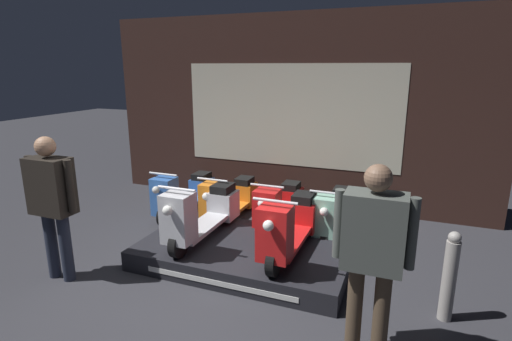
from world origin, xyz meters
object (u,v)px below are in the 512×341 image
at_px(scooter_display_right, 290,226).
at_px(scooter_backrow_1, 230,200).
at_px(person_right_browsing, 373,245).
at_px(scooter_display_left, 203,213).
at_px(scooter_backrow_2, 280,207).
at_px(scooter_backrow_3, 334,214).
at_px(street_bollard, 449,277).
at_px(person_left_browsing, 52,196).
at_px(scooter_backrow_0, 184,194).

height_order(scooter_display_right, scooter_backrow_1, scooter_display_right).
height_order(scooter_backrow_1, person_right_browsing, person_right_browsing).
height_order(scooter_display_left, scooter_backrow_2, scooter_display_left).
distance_m(scooter_display_left, scooter_backrow_2, 1.38).
xyz_separation_m(scooter_display_right, scooter_backrow_1, (-1.34, 1.21, -0.24)).
distance_m(scooter_display_right, scooter_backrow_3, 1.27).
xyz_separation_m(scooter_backrow_2, street_bollard, (2.18, -1.56, 0.12)).
bearing_deg(scooter_display_right, scooter_backrow_2, 113.33).
bearing_deg(scooter_backrow_3, scooter_backrow_2, 180.00).
bearing_deg(scooter_backrow_2, person_right_browsing, -56.68).
distance_m(scooter_display_left, person_right_browsing, 2.45).
relative_size(scooter_backrow_1, person_right_browsing, 0.96).
bearing_deg(street_bollard, scooter_backrow_2, 144.39).
bearing_deg(scooter_backrow_3, person_left_browsing, -139.10).
bearing_deg(scooter_backrow_3, street_bollard, -48.89).
height_order(scooter_display_right, scooter_backrow_2, scooter_display_right).
bearing_deg(scooter_backrow_3, scooter_display_left, -139.97).
height_order(scooter_display_left, scooter_backrow_3, scooter_display_left).
xyz_separation_m(scooter_backrow_0, person_left_browsing, (-0.22, -2.31, 0.66)).
bearing_deg(scooter_display_right, person_left_browsing, -155.04).
distance_m(scooter_display_right, scooter_backrow_1, 1.82).
relative_size(scooter_display_left, scooter_backrow_2, 1.00).
bearing_deg(scooter_backrow_2, scooter_backrow_0, 180.00).
height_order(scooter_backrow_3, person_right_browsing, person_right_browsing).
distance_m(scooter_backrow_1, scooter_backrow_3, 1.63).
bearing_deg(person_left_browsing, scooter_backrow_0, 84.52).
relative_size(scooter_backrow_3, street_bollard, 1.76).
relative_size(scooter_backrow_1, street_bollard, 1.76).
distance_m(scooter_backrow_0, scooter_backrow_2, 1.63).
relative_size(scooter_backrow_2, scooter_backrow_3, 1.00).
height_order(scooter_display_left, scooter_backrow_0, scooter_display_left).
height_order(scooter_display_left, scooter_backrow_1, scooter_display_left).
bearing_deg(person_left_browsing, person_right_browsing, -0.00).
bearing_deg(scooter_backrow_2, scooter_backrow_3, 0.00).
xyz_separation_m(scooter_display_left, street_bollard, (2.80, -0.35, -0.12)).
distance_m(scooter_backrow_1, street_bollard, 3.38).
height_order(scooter_backrow_2, person_right_browsing, person_right_browsing).
bearing_deg(street_bollard, scooter_backrow_3, 131.11).
bearing_deg(scooter_display_right, person_right_browsing, -47.87).
relative_size(person_left_browsing, person_right_browsing, 1.00).
bearing_deg(street_bollard, scooter_display_right, 168.02).
bearing_deg(person_right_browsing, scooter_backrow_2, 123.32).
height_order(scooter_display_right, scooter_backrow_0, scooter_display_right).
height_order(scooter_backrow_1, scooter_backrow_2, same).
xyz_separation_m(scooter_backrow_0, scooter_backrow_2, (1.63, 0.00, 0.00)).
height_order(scooter_display_left, person_left_browsing, person_left_browsing).
height_order(scooter_display_left, person_right_browsing, person_right_browsing).
bearing_deg(person_left_browsing, scooter_backrow_1, 65.83).
height_order(scooter_backrow_2, scooter_backrow_3, same).
height_order(person_left_browsing, person_right_browsing, person_right_browsing).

